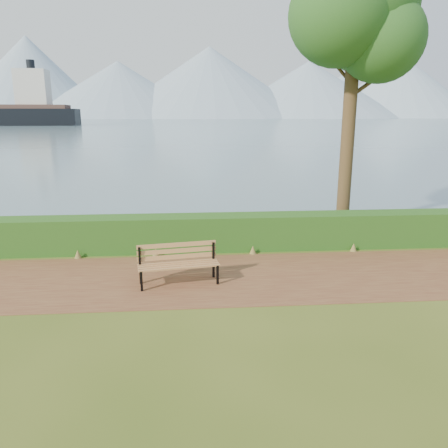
{
  "coord_description": "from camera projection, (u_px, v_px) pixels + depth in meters",
  "views": [
    {
      "loc": [
        -0.14,
        -9.51,
        3.82
      ],
      "look_at": [
        0.72,
        1.2,
        1.1
      ],
      "focal_mm": 35.0,
      "sensor_mm": 36.0,
      "label": 1
    }
  ],
  "objects": [
    {
      "name": "bench",
      "position": [
        178.0,
        261.0,
        10.04
      ],
      "size": [
        1.9,
        0.81,
        0.92
      ],
      "rotation": [
        0.0,
        0.0,
        0.15
      ],
      "color": "black",
      "rests_on": "ground"
    },
    {
      "name": "mountains",
      "position": [
        177.0,
        86.0,
        394.98
      ],
      "size": [
        585.0,
        190.0,
        70.0
      ],
      "color": "#829AAD",
      "rests_on": "ground"
    },
    {
      "name": "tree",
      "position": [
        356.0,
        11.0,
        13.1
      ],
      "size": [
        4.29,
        4.12,
        9.16
      ],
      "rotation": [
        0.0,
        0.0,
        0.44
      ],
      "color": "#3C2918",
      "rests_on": "ground"
    },
    {
      "name": "ground",
      "position": [
        197.0,
        283.0,
        10.14
      ],
      "size": [
        140.0,
        140.0,
        0.0
      ],
      "primitive_type": "plane",
      "color": "#3D5017",
      "rests_on": "ground"
    },
    {
      "name": "water",
      "position": [
        188.0,
        120.0,
        261.37
      ],
      "size": [
        700.0,
        510.0,
        0.0
      ],
      "primitive_type": "cube",
      "color": "slate",
      "rests_on": "ground"
    },
    {
      "name": "path",
      "position": [
        197.0,
        278.0,
        10.43
      ],
      "size": [
        40.0,
        3.4,
        0.01
      ],
      "primitive_type": "cube",
      "color": "brown",
      "rests_on": "ground"
    },
    {
      "name": "hedge",
      "position": [
        195.0,
        233.0,
        12.53
      ],
      "size": [
        32.0,
        0.85,
        1.0
      ],
      "primitive_type": "cube",
      "color": "#1C4413",
      "rests_on": "ground"
    }
  ]
}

